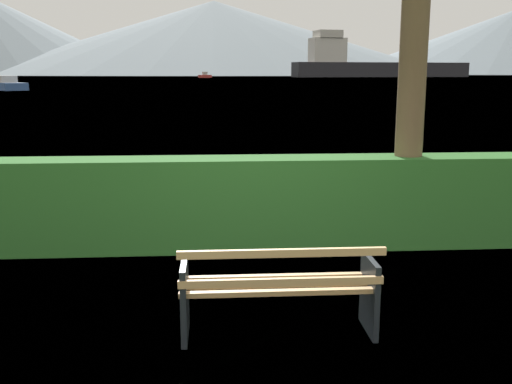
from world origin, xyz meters
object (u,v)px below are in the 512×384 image
object	(u,v)px
cargo_ship_large	(369,64)
tender_far	(6,85)
park_bench	(279,290)
fishing_boat_near	(205,76)

from	to	relation	value
cargo_ship_large	tender_far	bearing A→B (deg)	-116.84
park_bench	tender_far	distance (m)	79.62
fishing_boat_near	park_bench	bearing A→B (deg)	-88.99
park_bench	tender_far	bearing A→B (deg)	110.06
park_bench	cargo_ship_large	world-z (taller)	cargo_ship_large
park_bench	fishing_boat_near	xyz separation A→B (m)	(-4.24, 240.19, 0.40)
cargo_ship_large	fishing_boat_near	distance (m)	79.26
park_bench	cargo_ship_large	distance (m)	276.34
fishing_boat_near	tender_far	xyz separation A→B (m)	(-23.07, -165.40, -0.19)
park_bench	fishing_boat_near	bearing A→B (deg)	91.01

